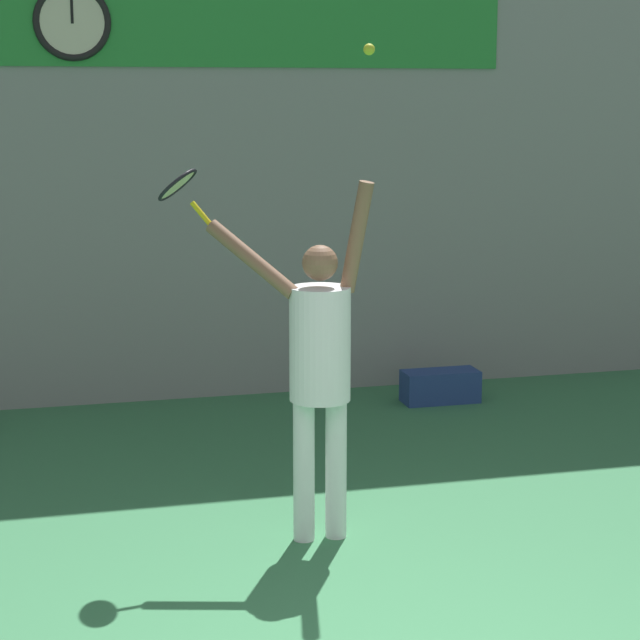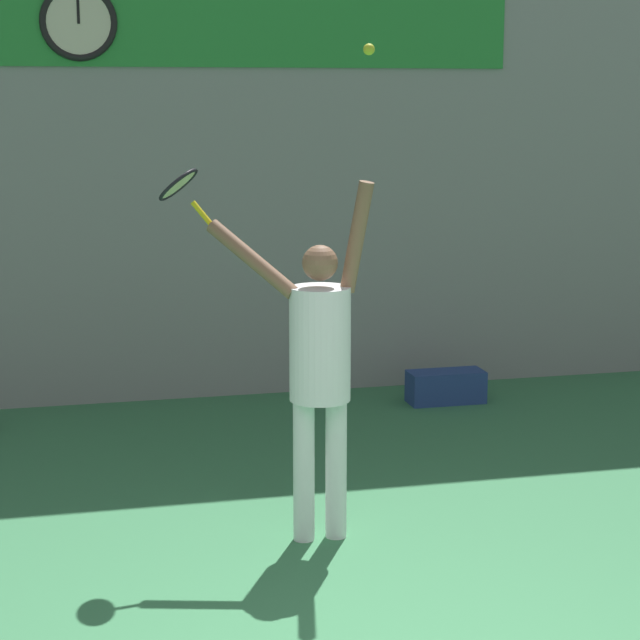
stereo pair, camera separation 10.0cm
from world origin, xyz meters
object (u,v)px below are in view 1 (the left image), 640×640
object	(u,v)px
tennis_ball	(369,49)
equipment_bag	(440,386)
tennis_racket	(179,187)
scoreboard_clock	(72,22)
tennis_player	(319,358)

from	to	relation	value
tennis_ball	equipment_bag	bearing A→B (deg)	62.16
tennis_racket	scoreboard_clock	bearing A→B (deg)	98.50
equipment_bag	tennis_ball	bearing A→B (deg)	-117.84
tennis_ball	tennis_player	bearing A→B (deg)	151.83
tennis_player	tennis_racket	world-z (taller)	tennis_racket
scoreboard_clock	equipment_bag	distance (m)	4.41
scoreboard_clock	equipment_bag	xyz separation A→B (m)	(3.04, -0.64, -3.12)
tennis_player	tennis_ball	xyz separation A→B (m)	(0.26, -0.14, 1.79)
equipment_bag	tennis_player	bearing A→B (deg)	-122.79
tennis_player	tennis_ball	world-z (taller)	tennis_ball
equipment_bag	scoreboard_clock	bearing A→B (deg)	168.05
tennis_player	equipment_bag	distance (m)	3.52
tennis_player	equipment_bag	bearing A→B (deg)	57.21
tennis_player	tennis_racket	xyz separation A→B (m)	(-0.75, 0.43, 1.00)
scoreboard_clock	tennis_ball	distance (m)	3.92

